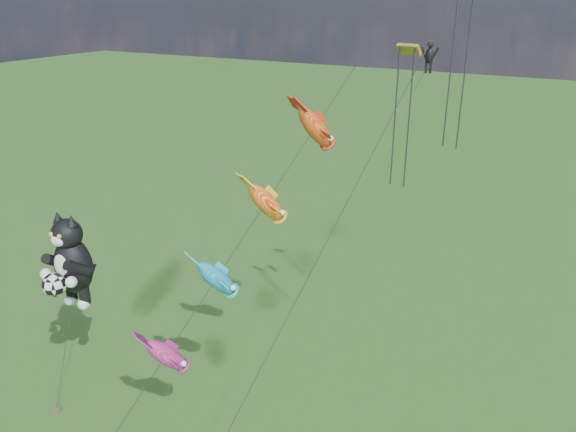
% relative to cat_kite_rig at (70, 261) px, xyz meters
% --- Properties ---
extents(ground, '(300.00, 300.00, 0.00)m').
position_rel_cat_kite_rig_xyz_m(ground, '(-1.82, 1.45, -8.29)').
color(ground, '#174110').
extents(cat_kite_rig, '(2.63, 4.20, 11.14)m').
position_rel_cat_kite_rig_xyz_m(cat_kite_rig, '(0.00, 0.00, 0.00)').
color(cat_kite_rig, brown).
rests_on(cat_kite_rig, ground).
extents(fish_windsock_rig, '(7.96, 13.96, 18.81)m').
position_rel_cat_kite_rig_xyz_m(fish_windsock_rig, '(9.72, 2.65, 2.28)').
color(fish_windsock_rig, brown).
rests_on(fish_windsock_rig, ground).
extents(parafoil_rig, '(7.56, 16.30, 23.44)m').
position_rel_cat_kite_rig_xyz_m(parafoil_rig, '(16.69, 8.34, 10.37)').
color(parafoil_rig, brown).
rests_on(parafoil_rig, ground).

